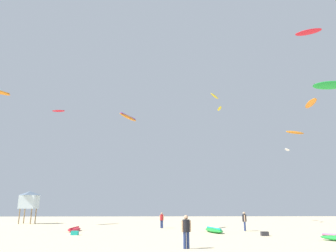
% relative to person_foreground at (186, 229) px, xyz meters
% --- Properties ---
extents(person_foreground, '(0.55, 0.39, 1.73)m').
position_rel_person_foreground_xyz_m(person_foreground, '(0.00, 0.00, 0.00)').
color(person_foreground, navy).
rests_on(person_foreground, ground).
extents(person_midground, '(0.38, 0.56, 1.69)m').
position_rel_person_foreground_xyz_m(person_midground, '(6.41, 12.07, -0.02)').
color(person_midground, navy).
rests_on(person_midground, ground).
extents(person_left, '(0.46, 0.36, 1.58)m').
position_rel_person_foreground_xyz_m(person_left, '(-1.20, 16.20, -0.09)').
color(person_left, navy).
rests_on(person_left, ground).
extents(kite_grounded_near, '(1.62, 3.59, 0.42)m').
position_rel_person_foreground_xyz_m(kite_grounded_near, '(3.27, 10.48, -0.81)').
color(kite_grounded_near, green).
rests_on(kite_grounded_near, ground).
extents(kite_grounded_far, '(0.89, 3.08, 0.39)m').
position_rel_person_foreground_xyz_m(kite_grounded_far, '(-9.18, 12.24, -0.83)').
color(kite_grounded_far, red).
rests_on(kite_grounded_far, ground).
extents(lifeguard_tower, '(2.30, 2.30, 4.15)m').
position_rel_person_foreground_xyz_m(lifeguard_tower, '(-18.67, 24.93, 2.04)').
color(lifeguard_tower, '#8C704C').
rests_on(lifeguard_tower, ground).
extents(cooler_box, '(0.56, 0.36, 0.32)m').
position_rel_person_foreground_xyz_m(cooler_box, '(-8.10, 8.32, -0.85)').
color(cooler_box, '#19B29E').
rests_on(cooler_box, ground).
extents(gear_bag, '(0.56, 0.36, 0.32)m').
position_rel_person_foreground_xyz_m(gear_bag, '(6.62, 7.26, -0.85)').
color(gear_bag, '#2D2D33').
rests_on(gear_bag, ground).
extents(kite_aloft_0, '(3.68, 2.02, 0.85)m').
position_rel_person_foreground_xyz_m(kite_aloft_0, '(20.65, 31.08, 12.90)').
color(kite_aloft_0, orange).
extents(kite_aloft_1, '(2.14, 4.41, 0.58)m').
position_rel_person_foreground_xyz_m(kite_aloft_1, '(19.72, 23.12, 15.19)').
color(kite_aloft_1, orange).
extents(kite_aloft_2, '(2.16, 3.08, 0.72)m').
position_rel_person_foreground_xyz_m(kite_aloft_2, '(-4.85, 14.25, 10.39)').
color(kite_aloft_2, orange).
extents(kite_aloft_3, '(3.65, 1.52, 0.89)m').
position_rel_person_foreground_xyz_m(kite_aloft_3, '(16.13, 11.81, 13.30)').
color(kite_aloft_3, green).
extents(kite_aloft_5, '(1.93, 2.55, 0.59)m').
position_rel_person_foreground_xyz_m(kite_aloft_5, '(6.47, 24.84, 16.79)').
color(kite_aloft_5, yellow).
extents(kite_aloft_6, '(1.64, 2.23, 0.31)m').
position_rel_person_foreground_xyz_m(kite_aloft_6, '(17.25, 26.73, 9.24)').
color(kite_aloft_6, white).
extents(kite_aloft_7, '(0.82, 2.28, 0.46)m').
position_rel_person_foreground_xyz_m(kite_aloft_7, '(8.24, 30.19, 16.60)').
color(kite_aloft_7, yellow).
extents(kite_aloft_8, '(3.52, 2.41, 0.64)m').
position_rel_person_foreground_xyz_m(kite_aloft_8, '(19.13, 20.28, 24.71)').
color(kite_aloft_8, red).
extents(kite_aloft_9, '(2.34, 0.79, 0.36)m').
position_rel_person_foreground_xyz_m(kite_aloft_9, '(-20.02, 36.88, 18.07)').
color(kite_aloft_9, red).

